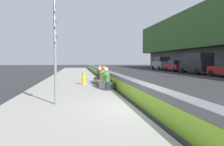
% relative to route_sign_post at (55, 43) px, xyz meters
% --- Properties ---
extents(ground_plane, '(160.00, 160.00, 0.00)m').
position_rel_route_sign_post_xyz_m(ground_plane, '(-0.97, -3.02, -2.23)').
color(ground_plane, '#2B2B2D').
rests_on(ground_plane, ground).
extents(sidewalk_strip, '(80.00, 4.40, 0.14)m').
position_rel_route_sign_post_xyz_m(sidewalk_strip, '(-0.97, -0.37, -2.16)').
color(sidewalk_strip, gray).
rests_on(sidewalk_strip, ground_plane).
extents(jersey_barrier, '(76.00, 0.45, 0.85)m').
position_rel_route_sign_post_xyz_m(jersey_barrier, '(-0.97, -3.02, -1.81)').
color(jersey_barrier, slate).
rests_on(jersey_barrier, ground_plane).
extents(route_sign_post, '(0.44, 0.09, 3.60)m').
position_rel_route_sign_post_xyz_m(route_sign_post, '(0.00, 0.00, 0.00)').
color(route_sign_post, gray).
rests_on(route_sign_post, sidewalk_strip).
extents(fire_hydrant, '(0.26, 0.46, 0.88)m').
position_rel_route_sign_post_xyz_m(fire_hydrant, '(6.33, -1.14, -1.65)').
color(fire_hydrant, gold).
rests_on(fire_hydrant, sidewalk_strip).
extents(seated_person_foreground, '(0.73, 0.82, 1.14)m').
position_rel_route_sign_post_xyz_m(seated_person_foreground, '(4.24, -2.27, -1.74)').
color(seated_person_foreground, '#424247').
rests_on(seated_person_foreground, sidewalk_strip).
extents(seated_person_middle, '(0.94, 1.03, 1.20)m').
position_rel_route_sign_post_xyz_m(seated_person_middle, '(5.39, -2.29, -1.72)').
color(seated_person_middle, '#706651').
rests_on(seated_person_middle, sidewalk_strip).
extents(seated_person_rear, '(0.75, 0.85, 1.07)m').
position_rel_route_sign_post_xyz_m(seated_person_rear, '(6.74, -2.18, -1.76)').
color(seated_person_rear, '#424247').
rests_on(seated_person_rear, sidewalk_strip).
extents(seated_person_far, '(0.82, 0.93, 1.17)m').
position_rel_route_sign_post_xyz_m(seated_person_far, '(7.72, -2.28, -1.73)').
color(seated_person_far, '#424247').
rests_on(seated_person_far, sidewalk_strip).
extents(backpack, '(0.32, 0.28, 0.40)m').
position_rel_route_sign_post_xyz_m(backpack, '(3.35, -2.25, -1.90)').
color(backpack, '#232328').
rests_on(backpack, sidewalk_strip).
extents(parked_car_fourth, '(5.17, 2.24, 2.56)m').
position_rel_route_sign_post_xyz_m(parked_car_fourth, '(17.49, -15.15, -0.88)').
color(parked_car_fourth, black).
rests_on(parked_car_fourth, ground_plane).
extents(parked_car_midline, '(4.52, 2.00, 1.71)m').
position_rel_route_sign_post_xyz_m(parked_car_midline, '(23.37, -15.16, -1.37)').
color(parked_car_midline, maroon).
rests_on(parked_car_midline, ground_plane).
extents(parked_car_far, '(4.82, 2.10, 2.28)m').
position_rel_route_sign_post_xyz_m(parked_car_far, '(28.94, -15.08, -1.05)').
color(parked_car_far, slate).
rests_on(parked_car_far, ground_plane).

